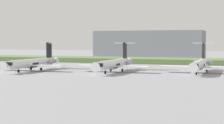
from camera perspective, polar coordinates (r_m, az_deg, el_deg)
name	(u,v)px	position (r m, az deg, el deg)	size (l,w,h in m)	color
ground_plane	(128,68)	(129.04, 2.52, -0.94)	(500.00, 500.00, 0.00)	gray
grass_berm	(150,61)	(160.32, 5.96, 0.23)	(320.00, 20.00, 2.13)	#597542
regional_jet_second	(33,63)	(119.84, -12.17, -0.11)	(22.81, 31.00, 9.00)	silver
regional_jet_third	(115,64)	(112.41, 0.40, -0.25)	(22.81, 31.00, 9.00)	silver
regional_jet_fourth	(200,64)	(112.25, 13.45, -0.34)	(22.81, 31.00, 9.00)	silver
distant_hangar	(149,45)	(200.64, 5.82, 2.66)	(57.70, 21.21, 15.04)	gray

